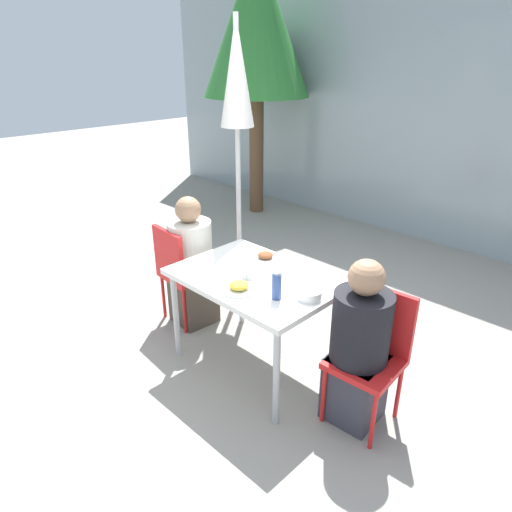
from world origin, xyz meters
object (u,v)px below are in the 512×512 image
chair_right (372,347)px  person_right (359,349)px  chair_left (180,268)px  drinking_cup (247,272)px  salad_bowl (310,294)px  tree_behind_left (256,24)px  bottle (277,286)px  person_left (192,266)px  closed_umbrella (237,98)px

chair_right → person_right: person_right is taller
chair_left → drinking_cup: 0.90m
person_right → drinking_cup: size_ratio=11.24×
chair_right → salad_bowl: bearing=14.0°
chair_left → tree_behind_left: 3.71m
person_right → chair_right: bearing=-122.0°
chair_left → salad_bowl: size_ratio=5.61×
bottle → drinking_cup: bottle is taller
person_left → tree_behind_left: size_ratio=0.33×
person_right → salad_bowl: (-0.36, -0.05, 0.26)m
bottle → salad_bowl: 0.22m
salad_bowl → closed_umbrella: bearing=152.7°
chair_right → person_right: 0.09m
drinking_cup → salad_bowl: 0.49m
closed_umbrella → bottle: closed_umbrella is taller
person_left → tree_behind_left: bearing=128.9°
person_left → tree_behind_left: tree_behind_left is taller
closed_umbrella → drinking_cup: bearing=-40.9°
drinking_cup → chair_left: bearing=176.2°
chair_left → person_right: (1.70, 0.07, 0.01)m
person_left → drinking_cup: bearing=-4.9°
chair_right → closed_umbrella: closed_umbrella is taller
chair_right → tree_behind_left: 4.69m
chair_left → drinking_cup: (0.86, -0.06, 0.28)m
bottle → tree_behind_left: 4.33m
person_right → tree_behind_left: tree_behind_left is taller
bottle → person_left: bearing=169.9°
bottle → closed_umbrella: bearing=145.3°
drinking_cup → salad_bowl: size_ratio=0.63×
salad_bowl → chair_right: bearing=17.8°
bottle → tree_behind_left: bearing=136.3°
chair_left → tree_behind_left: bearing=127.3°
bottle → drinking_cup: bearing=168.4°
person_right → tree_behind_left: 4.70m
salad_bowl → tree_behind_left: 4.37m
person_right → tree_behind_left: (-3.40, 2.57, 1.97)m
person_left → bottle: size_ratio=5.99×
person_right → bottle: person_right is taller
bottle → chair_left: bearing=174.0°
chair_left → salad_bowl: 1.37m
person_left → closed_umbrella: bearing=105.4°
person_left → closed_umbrella: size_ratio=0.46×
chair_left → person_right: bearing=6.7°
chair_left → closed_umbrella: closed_umbrella is taller
person_left → bottle: person_left is taller
chair_left → salad_bowl: bearing=5.4°
drinking_cup → tree_behind_left: bearing=133.5°
chair_right → person_right: size_ratio=0.79×
drinking_cup → person_left: bearing=170.6°
chair_right → person_right: (-0.04, -0.08, 0.01)m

